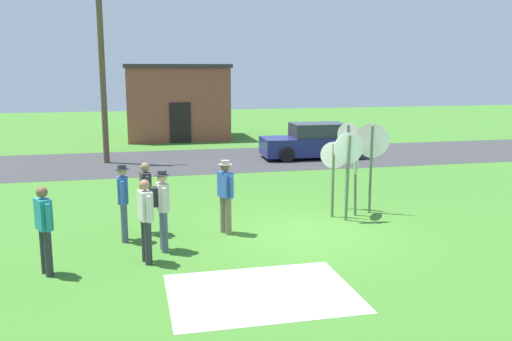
# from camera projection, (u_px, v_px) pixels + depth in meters

# --- Properties ---
(ground_plane) EXTENTS (80.00, 80.00, 0.00)m
(ground_plane) POSITION_uv_depth(u_px,v_px,m) (306.00, 234.00, 12.76)
(ground_plane) COLOR #3D7528
(street_asphalt) EXTENTS (60.00, 6.40, 0.01)m
(street_asphalt) POSITION_uv_depth(u_px,v_px,m) (226.00, 159.00, 23.27)
(street_asphalt) COLOR #38383A
(street_asphalt) RESTS_ON ground
(concrete_path) EXTENTS (3.20, 2.40, 0.01)m
(concrete_path) POSITION_uv_depth(u_px,v_px,m) (262.00, 293.00, 9.40)
(concrete_path) COLOR #ADAAA3
(concrete_path) RESTS_ON ground
(building_background) EXTENTS (5.57, 4.48, 4.06)m
(building_background) POSITION_uv_depth(u_px,v_px,m) (176.00, 101.00, 30.20)
(building_background) COLOR brown
(building_background) RESTS_ON ground
(utility_pole) EXTENTS (1.80, 0.24, 7.56)m
(utility_pole) POSITION_uv_depth(u_px,v_px,m) (102.00, 65.00, 21.76)
(utility_pole) COLOR brown
(utility_pole) RESTS_ON ground
(parked_car_on_street) EXTENTS (4.36, 2.14, 1.51)m
(parked_car_on_street) POSITION_uv_depth(u_px,v_px,m) (313.00, 142.00, 23.58)
(parked_car_on_street) COLOR navy
(parked_car_on_street) RESTS_ON ground
(stop_sign_leaning_right) EXTENTS (0.79, 0.17, 2.25)m
(stop_sign_leaning_right) POSITION_uv_depth(u_px,v_px,m) (348.00, 161.00, 13.60)
(stop_sign_leaning_right) COLOR #51664C
(stop_sign_leaning_right) RESTS_ON ground
(stop_sign_center_cluster) EXTENTS (0.48, 0.72, 1.94)m
(stop_sign_center_cluster) POSITION_uv_depth(u_px,v_px,m) (356.00, 166.00, 14.15)
(stop_sign_center_cluster) COLOR #51664C
(stop_sign_center_cluster) RESTS_ON ground
(stop_sign_rear_left) EXTENTS (0.77, 0.50, 2.41)m
(stop_sign_rear_left) POSITION_uv_depth(u_px,v_px,m) (371.00, 151.00, 14.36)
(stop_sign_rear_left) COLOR #51664C
(stop_sign_rear_left) RESTS_ON ground
(stop_sign_leaning_left) EXTENTS (0.44, 0.49, 2.37)m
(stop_sign_leaning_left) POSITION_uv_depth(u_px,v_px,m) (348.00, 152.00, 14.77)
(stop_sign_leaning_left) COLOR #51664C
(stop_sign_leaning_left) RESTS_ON ground
(stop_sign_rear_right) EXTENTS (0.57, 0.42, 1.97)m
(stop_sign_rear_right) POSITION_uv_depth(u_px,v_px,m) (333.00, 167.00, 14.01)
(stop_sign_rear_right) COLOR #51664C
(stop_sign_rear_right) RESTS_ON ground
(person_near_signs) EXTENTS (0.41, 0.57, 1.74)m
(person_near_signs) POSITION_uv_depth(u_px,v_px,m) (162.00, 205.00, 11.39)
(person_near_signs) COLOR #4C5670
(person_near_signs) RESTS_ON ground
(person_with_sunhat) EXTENTS (0.27, 0.57, 1.69)m
(person_with_sunhat) POSITION_uv_depth(u_px,v_px,m) (146.00, 194.00, 12.61)
(person_with_sunhat) COLOR #4C5670
(person_with_sunhat) RESTS_ON ground
(person_on_left) EXTENTS (0.31, 0.55, 1.69)m
(person_on_left) POSITION_uv_depth(u_px,v_px,m) (146.00, 216.00, 10.69)
(person_on_left) COLOR #2D2D33
(person_on_left) RESTS_ON ground
(person_in_dark_shirt) EXTENTS (0.31, 0.57, 1.74)m
(person_in_dark_shirt) POSITION_uv_depth(u_px,v_px,m) (123.00, 198.00, 12.07)
(person_in_dark_shirt) COLOR #4C5670
(person_in_dark_shirt) RESTS_ON ground
(person_in_blue) EXTENTS (0.36, 0.51, 1.69)m
(person_in_blue) POSITION_uv_depth(u_px,v_px,m) (44.00, 226.00, 10.06)
(person_in_blue) COLOR #2D2D33
(person_in_blue) RESTS_ON ground
(person_holding_notes) EXTENTS (0.35, 0.53, 1.74)m
(person_holding_notes) POSITION_uv_depth(u_px,v_px,m) (226.00, 192.00, 12.63)
(person_holding_notes) COLOR #7A6B56
(person_holding_notes) RESTS_ON ground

